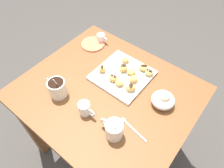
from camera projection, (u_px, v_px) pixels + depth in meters
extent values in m
plane|color=#423D38|center=(109.00, 146.00, 1.71)|extent=(8.00, 8.00, 0.00)
cube|color=brown|center=(107.00, 93.00, 1.14)|extent=(0.92, 0.80, 0.04)
cube|color=brown|center=(184.00, 123.00, 1.44)|extent=(0.07, 0.07, 0.72)
cube|color=brown|center=(97.00, 71.00, 1.76)|extent=(0.07, 0.07, 0.72)
cube|color=brown|center=(32.00, 127.00, 1.42)|extent=(0.07, 0.07, 0.72)
cube|color=silver|center=(123.00, 75.00, 1.19)|extent=(0.30, 0.30, 0.02)
cylinder|color=silver|center=(114.00, 130.00, 0.93)|extent=(0.08, 0.08, 0.09)
torus|color=silver|center=(105.00, 123.00, 0.95)|extent=(0.06, 0.01, 0.06)
cylinder|color=black|center=(114.00, 126.00, 0.90)|extent=(0.07, 0.07, 0.01)
cylinder|color=silver|center=(117.00, 128.00, 0.90)|extent=(0.04, 0.03, 0.12)
cylinder|color=silver|center=(58.00, 88.00, 1.08)|extent=(0.09, 0.09, 0.10)
torus|color=silver|center=(50.00, 83.00, 1.10)|extent=(0.06, 0.01, 0.06)
cylinder|color=black|center=(56.00, 83.00, 1.05)|extent=(0.08, 0.08, 0.01)
cylinder|color=silver|center=(59.00, 86.00, 1.04)|extent=(0.01, 0.04, 0.13)
cylinder|color=silver|center=(85.00, 109.00, 1.01)|extent=(0.06, 0.06, 0.07)
cone|color=silver|center=(80.00, 103.00, 1.00)|extent=(0.02, 0.02, 0.02)
torus|color=silver|center=(91.00, 113.00, 0.99)|extent=(0.05, 0.01, 0.05)
cylinder|color=white|center=(84.00, 105.00, 0.99)|extent=(0.05, 0.05, 0.01)
ellipsoid|color=silver|center=(163.00, 100.00, 1.05)|extent=(0.12, 0.12, 0.07)
sphere|color=beige|center=(164.00, 97.00, 1.03)|extent=(0.07, 0.07, 0.07)
ellipsoid|color=green|center=(162.00, 94.00, 1.02)|extent=(0.03, 0.02, 0.01)
cylinder|color=silver|center=(101.00, 38.00, 1.37)|extent=(0.05, 0.05, 0.05)
cone|color=silver|center=(98.00, 34.00, 1.37)|extent=(0.02, 0.02, 0.02)
torus|color=silver|center=(105.00, 40.00, 1.36)|extent=(0.04, 0.01, 0.04)
cylinder|color=black|center=(101.00, 35.00, 1.36)|extent=(0.04, 0.04, 0.01)
cylinder|color=#E5704C|center=(93.00, 44.00, 1.37)|extent=(0.15, 0.15, 0.01)
cube|color=silver|center=(135.00, 130.00, 0.98)|extent=(0.15, 0.03, 0.00)
ellipsoid|color=silver|center=(124.00, 120.00, 1.01)|extent=(0.03, 0.02, 0.01)
ellipsoid|color=#DBA351|center=(125.00, 60.00, 1.24)|extent=(0.06, 0.06, 0.03)
ellipsoid|color=#DBA351|center=(113.00, 78.00, 1.14)|extent=(0.06, 0.05, 0.04)
ellipsoid|color=black|center=(113.00, 76.00, 1.13)|extent=(0.04, 0.02, 0.00)
ellipsoid|color=#DBA351|center=(119.00, 83.00, 1.12)|extent=(0.06, 0.06, 0.03)
ellipsoid|color=#DBA351|center=(149.00, 73.00, 1.17)|extent=(0.06, 0.06, 0.03)
ellipsoid|color=black|center=(149.00, 71.00, 1.16)|extent=(0.04, 0.02, 0.00)
ellipsoid|color=#DBA351|center=(133.00, 79.00, 1.14)|extent=(0.07, 0.07, 0.04)
ellipsoid|color=#DBA351|center=(131.00, 72.00, 1.18)|extent=(0.05, 0.05, 0.03)
ellipsoid|color=#DBA351|center=(144.00, 68.00, 1.20)|extent=(0.07, 0.07, 0.03)
ellipsoid|color=black|center=(144.00, 66.00, 1.18)|extent=(0.04, 0.04, 0.00)
ellipsoid|color=#DBA351|center=(123.00, 68.00, 1.19)|extent=(0.06, 0.07, 0.04)
ellipsoid|color=black|center=(123.00, 65.00, 1.17)|extent=(0.03, 0.04, 0.00)
ellipsoid|color=#DBA351|center=(102.00, 69.00, 1.18)|extent=(0.06, 0.06, 0.04)
ellipsoid|color=black|center=(102.00, 67.00, 1.17)|extent=(0.03, 0.03, 0.00)
ellipsoid|color=#DBA351|center=(131.00, 88.00, 1.10)|extent=(0.07, 0.07, 0.04)
ellipsoid|color=black|center=(131.00, 85.00, 1.08)|extent=(0.03, 0.03, 0.00)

